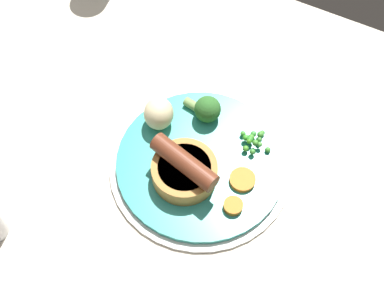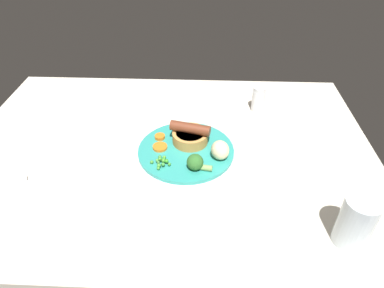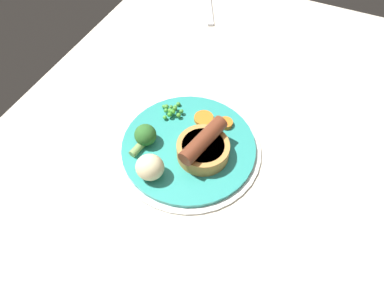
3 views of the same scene
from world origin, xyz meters
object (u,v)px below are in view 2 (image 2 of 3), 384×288
at_px(potato_chunk_0, 220,150).
at_px(carrot_slice_2, 160,147).
at_px(carrot_slice_0, 160,137).
at_px(salt_shaker, 258,99).
at_px(sausage_pudding, 190,135).
at_px(drinking_glass, 356,222).
at_px(dinner_plate, 186,152).
at_px(broccoli_floret_near, 196,163).
at_px(pea_pile, 162,161).

distance_m(potato_chunk_0, carrot_slice_2, 0.16).
height_order(carrot_slice_0, salt_shaker, salt_shaker).
height_order(potato_chunk_0, carrot_slice_0, potato_chunk_0).
xyz_separation_m(sausage_pudding, carrot_slice_2, (0.08, 0.03, -0.02)).
height_order(potato_chunk_0, drinking_glass, drinking_glass).
distance_m(dinner_plate, broccoli_floret_near, 0.08).
xyz_separation_m(sausage_pudding, salt_shaker, (-0.20, -0.19, 0.00)).
height_order(broccoli_floret_near, drinking_glass, drinking_glass).
distance_m(carrot_slice_2, drinking_glass, 0.48).
relative_size(carrot_slice_0, carrot_slice_2, 0.73).
bearing_deg(broccoli_floret_near, salt_shaker, -112.16).
xyz_separation_m(dinner_plate, sausage_pudding, (-0.01, -0.03, 0.03)).
xyz_separation_m(dinner_plate, salt_shaker, (-0.21, -0.22, 0.03)).
relative_size(broccoli_floret_near, carrot_slice_0, 2.27).
xyz_separation_m(pea_pile, broccoli_floret_near, (-0.08, 0.01, 0.01)).
bearing_deg(dinner_plate, pea_pile, 48.18).
height_order(sausage_pudding, carrot_slice_0, sausage_pudding).
bearing_deg(dinner_plate, salt_shaker, -133.16).
xyz_separation_m(dinner_plate, potato_chunk_0, (-0.09, 0.03, 0.03)).
xyz_separation_m(carrot_slice_0, salt_shaker, (-0.28, -0.18, 0.02)).
bearing_deg(sausage_pudding, potato_chunk_0, 154.00).
xyz_separation_m(sausage_pudding, drinking_glass, (-0.33, 0.29, 0.02)).
distance_m(pea_pile, potato_chunk_0, 0.15).
relative_size(sausage_pudding, potato_chunk_0, 2.19).
relative_size(dinner_plate, pea_pile, 5.17).
bearing_deg(carrot_slice_0, carrot_slice_2, 97.15).
bearing_deg(pea_pile, drinking_glass, 153.29).
relative_size(dinner_plate, sausage_pudding, 2.50).
distance_m(dinner_plate, pea_pile, 0.09).
bearing_deg(carrot_slice_0, broccoli_floret_near, 130.38).
bearing_deg(potato_chunk_0, drinking_glass, 137.65).
bearing_deg(broccoli_floret_near, carrot_slice_0, -40.56).
relative_size(sausage_pudding, carrot_slice_0, 3.94).
xyz_separation_m(sausage_pudding, pea_pile, (0.07, 0.10, -0.01)).
bearing_deg(sausage_pudding, dinner_plate, 87.71).
distance_m(pea_pile, carrot_slice_2, 0.06).
bearing_deg(potato_chunk_0, broccoli_floret_near, 36.75).
xyz_separation_m(carrot_slice_2, salt_shaker, (-0.28, -0.22, 0.02)).
relative_size(broccoli_floret_near, carrot_slice_2, 1.66).
bearing_deg(carrot_slice_2, pea_pile, 100.85).
bearing_deg(dinner_plate, carrot_slice_2, -0.95).
height_order(dinner_plate, salt_shaker, salt_shaker).
xyz_separation_m(pea_pile, salt_shaker, (-0.26, -0.29, 0.02)).
xyz_separation_m(broccoli_floret_near, drinking_glass, (-0.31, 0.19, 0.02)).
xyz_separation_m(carrot_slice_0, drinking_glass, (-0.41, 0.30, 0.04)).
bearing_deg(drinking_glass, pea_pile, -26.71).
relative_size(potato_chunk_0, carrot_slice_2, 1.31).
relative_size(broccoli_floret_near, salt_shaker, 0.80).
bearing_deg(pea_pile, potato_chunk_0, -167.81).
distance_m(pea_pile, drinking_glass, 0.44).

